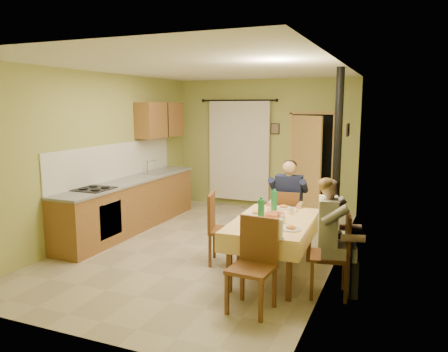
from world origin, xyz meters
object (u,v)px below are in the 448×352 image
at_px(chair_left, 225,243).
at_px(chair_far, 287,232).
at_px(dining_table, 273,248).
at_px(man_far, 288,195).
at_px(man_right, 331,224).
at_px(chair_right, 330,272).
at_px(chair_near, 252,285).
at_px(stove_flue, 336,186).

bearing_deg(chair_left, chair_far, 126.99).
relative_size(dining_table, man_far, 1.22).
relative_size(chair_far, man_right, 0.69).
xyz_separation_m(chair_right, chair_left, (-1.57, 0.53, 0.00)).
xyz_separation_m(chair_near, chair_left, (-0.84, 1.25, -0.00)).
distance_m(chair_near, man_right, 1.17).
bearing_deg(chair_left, stove_flue, 115.74).
relative_size(chair_right, chair_left, 0.99).
height_order(chair_far, stove_flue, stove_flue).
bearing_deg(dining_table, man_far, 91.74).
relative_size(dining_table, chair_near, 1.67).
relative_size(man_far, man_right, 1.00).
relative_size(chair_right, man_far, 0.72).
bearing_deg(chair_near, man_right, -130.13).
xyz_separation_m(chair_right, stove_flue, (-0.20, 1.69, 0.73)).
height_order(chair_far, man_far, man_far).
relative_size(chair_near, chair_left, 1.00).
bearing_deg(chair_right, dining_table, 56.44).
distance_m(chair_near, chair_right, 1.03).
relative_size(chair_near, man_right, 0.73).
bearing_deg(dining_table, chair_right, -25.26).
xyz_separation_m(chair_near, chair_right, (0.73, 0.72, -0.00)).
height_order(chair_left, stove_flue, stove_flue).
xyz_separation_m(dining_table, chair_left, (-0.77, 0.18, -0.09)).
distance_m(chair_far, chair_near, 2.13).
height_order(chair_near, chair_left, same).
bearing_deg(man_right, dining_table, 55.89).
bearing_deg(chair_far, chair_left, -131.53).
xyz_separation_m(chair_left, man_right, (1.55, -0.53, 0.59)).
bearing_deg(chair_near, dining_table, -81.44).
relative_size(dining_table, man_right, 1.22).
relative_size(chair_right, stove_flue, 0.36).
xyz_separation_m(chair_right, man_right, (-0.01, -0.00, 0.59)).
bearing_deg(chair_far, man_far, 90.00).
height_order(dining_table, chair_far, chair_far).
height_order(chair_far, man_right, man_right).
relative_size(chair_far, man_far, 0.69).
bearing_deg(chair_near, man_far, -81.40).
distance_m(chair_right, man_right, 0.59).
xyz_separation_m(dining_table, chair_far, (-0.07, 1.06, -0.09)).
bearing_deg(chair_near, stove_flue, -97.58).
distance_m(dining_table, stove_flue, 1.61).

